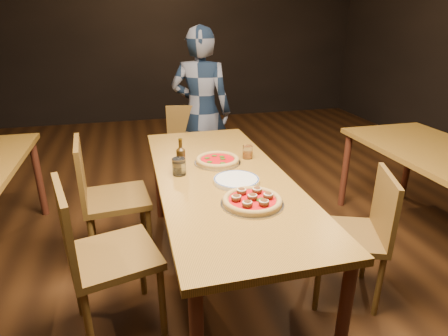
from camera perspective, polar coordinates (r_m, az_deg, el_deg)
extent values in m
plane|color=black|center=(2.73, -0.27, -15.82)|extent=(9.00, 9.00, 0.00)
plane|color=black|center=(6.62, -10.34, 20.09)|extent=(7.00, 0.00, 7.00)
cube|color=brown|center=(2.35, -0.30, -1.60)|extent=(0.80, 2.00, 0.04)
cylinder|color=#532517|center=(3.31, -9.96, -1.82)|extent=(0.06, 0.06, 0.71)
cylinder|color=#532517|center=(1.95, 17.64, -21.77)|extent=(0.06, 0.06, 0.71)
cylinder|color=#532517|center=(3.42, 1.46, -0.73)|extent=(0.06, 0.06, 0.71)
cylinder|color=#532517|center=(3.68, -26.37, -1.40)|extent=(0.06, 0.06, 0.71)
cylinder|color=#532517|center=(3.64, 17.98, -0.35)|extent=(0.06, 0.06, 0.71)
cylinder|color=#532517|center=(4.04, 26.23, 0.56)|extent=(0.06, 0.06, 0.71)
cylinder|color=#B7B7BF|center=(2.00, 4.31, -5.43)|extent=(0.34, 0.34, 0.01)
cylinder|color=tan|center=(1.99, 4.32, -5.13)|extent=(0.31, 0.31, 0.02)
torus|color=tan|center=(1.99, 4.33, -4.90)|extent=(0.32, 0.32, 0.03)
cylinder|color=#A70A09|center=(1.99, 4.33, -4.85)|extent=(0.25, 0.25, 0.00)
cylinder|color=#B7B7BF|center=(2.55, -1.00, 0.84)|extent=(0.32, 0.32, 0.01)
cylinder|color=tan|center=(2.54, -1.00, 1.10)|extent=(0.29, 0.29, 0.02)
torus|color=tan|center=(2.54, -1.00, 1.30)|extent=(0.30, 0.30, 0.03)
cylinder|color=#A70A09|center=(2.54, -1.00, 1.34)|extent=(0.23, 0.23, 0.00)
cylinder|color=white|center=(2.24, 1.89, -1.92)|extent=(0.27, 0.27, 0.03)
cylinder|color=black|center=(2.42, -6.55, 1.19)|extent=(0.06, 0.06, 0.14)
cylinder|color=black|center=(2.38, -6.66, 3.53)|extent=(0.02, 0.02, 0.07)
cylinder|color=gold|center=(2.42, -6.55, 1.19)|extent=(0.06, 0.06, 0.05)
cylinder|color=white|center=(2.36, -6.87, 0.22)|extent=(0.09, 0.09, 0.11)
cylinder|color=#A55312|center=(2.63, 3.63, 2.44)|extent=(0.07, 0.07, 0.09)
imported|color=black|center=(3.73, -3.47, 8.52)|extent=(0.69, 0.59, 1.62)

